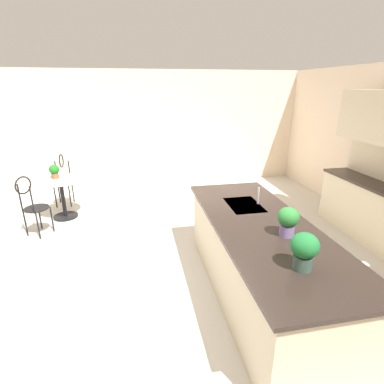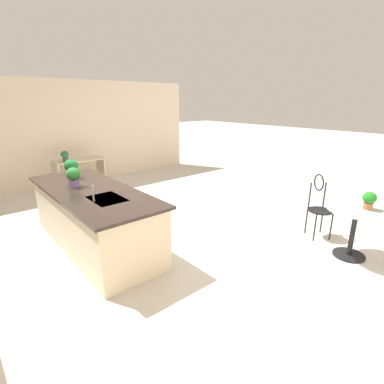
{
  "view_description": "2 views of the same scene",
  "coord_description": "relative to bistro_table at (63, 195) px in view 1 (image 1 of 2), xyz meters",
  "views": [
    {
      "loc": [
        2.99,
        -0.45,
        2.32
      ],
      "look_at": [
        -0.61,
        0.25,
        1.01
      ],
      "focal_mm": 27.5,
      "sensor_mm": 36.0,
      "label": 1
    },
    {
      "loc": [
        -3.83,
        2.4,
        2.2
      ],
      "look_at": [
        -0.69,
        -0.29,
        0.89
      ],
      "focal_mm": 27.3,
      "sensor_mm": 36.0,
      "label": 2
    }
  ],
  "objects": [
    {
      "name": "potted_plant_on_table",
      "position": [
        -0.1,
        -0.1,
        0.44
      ],
      "size": [
        0.18,
        0.18,
        0.25
      ],
      "color": "#9E603D",
      "rests_on": "bistro_table"
    },
    {
      "name": "ground_plane",
      "position": [
        2.44,
        1.83,
        -0.45
      ],
      "size": [
        40.0,
        40.0,
        0.0
      ],
      "primitive_type": "plane",
      "color": "beige"
    },
    {
      "name": "potted_plant_counter_near",
      "position": [
        3.04,
        2.8,
        0.64
      ],
      "size": [
        0.21,
        0.21,
        0.3
      ],
      "color": "#7A669E",
      "rests_on": "kitchen_island"
    },
    {
      "name": "chair_near_window",
      "position": [
        0.67,
        -0.3,
        0.13
      ],
      "size": [
        0.53,
        0.53,
        1.04
      ],
      "color": "black",
      "rests_on": "ground"
    },
    {
      "name": "kitchen_island",
      "position": [
        2.74,
        2.68,
        0.02
      ],
      "size": [
        2.8,
        1.06,
        0.92
      ],
      "color": "beige",
      "rests_on": "ground"
    },
    {
      "name": "sink_faucet",
      "position": [
        2.19,
        2.86,
        0.58
      ],
      "size": [
        0.02,
        0.02,
        0.22
      ],
      "primitive_type": "cylinder",
      "color": "#B2B5BA",
      "rests_on": "kitchen_island"
    },
    {
      "name": "bistro_table",
      "position": [
        0.0,
        0.0,
        0.0
      ],
      "size": [
        0.8,
        0.8,
        0.74
      ],
      "color": "black",
      "rests_on": "ground"
    },
    {
      "name": "wall_left_window",
      "position": [
        -1.82,
        1.83,
        0.9
      ],
      "size": [
        0.12,
        7.8,
        2.7
      ],
      "primitive_type": "cube",
      "color": "beige",
      "rests_on": "ground"
    },
    {
      "name": "potted_plant_counter_far",
      "position": [
        3.59,
        2.65,
        0.66
      ],
      "size": [
        0.23,
        0.23,
        0.32
      ],
      "color": "#385147",
      "rests_on": "kitchen_island"
    },
    {
      "name": "chair_by_island",
      "position": [
        -0.72,
        -0.13,
        0.13
      ],
      "size": [
        0.49,
        0.39,
        1.04
      ],
      "color": "black",
      "rests_on": "ground"
    }
  ]
}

